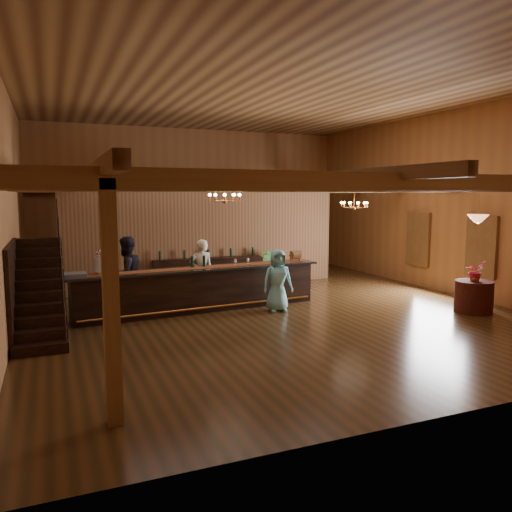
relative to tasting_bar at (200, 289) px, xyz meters
name	(u,v)px	position (x,y,z in m)	size (l,w,h in m)	color
floor	(264,307)	(1.65, -0.32, -0.57)	(14.00, 14.00, 0.00)	#502F17
ceiling	(264,95)	(1.65, -0.32, 4.93)	(14.00, 14.00, 0.00)	#A77C45
wall_back	(193,201)	(1.65, 6.68, 2.18)	(12.00, 0.10, 5.50)	#A86E3A
wall_front	(474,214)	(1.65, -7.32, 2.18)	(12.00, 0.10, 5.50)	#A86E3A
wall_left	(8,206)	(-4.35, -0.32, 2.18)	(0.10, 14.00, 5.50)	#A86E3A
wall_right	(443,203)	(7.65, -0.32, 2.18)	(0.10, 14.00, 5.50)	#A86E3A
beam_grid	(256,185)	(1.65, 0.19, 2.67)	(11.90, 13.90, 0.39)	brown
support_posts	(271,250)	(1.65, -0.82, 1.03)	(9.20, 10.20, 3.20)	brown
partition_wall	(207,239)	(1.15, 3.18, 0.98)	(9.00, 0.18, 3.10)	brown
window_right_front	(482,247)	(7.60, -1.92, 0.98)	(0.12, 1.05, 1.75)	white
window_right_back	(418,239)	(7.60, 0.68, 0.98)	(0.12, 1.05, 1.75)	white
staircase	(39,290)	(-3.80, -1.06, 0.43)	(1.00, 2.80, 2.00)	black
backroom_boxes	(197,263)	(1.36, 5.18, -0.04)	(4.10, 0.60, 1.10)	black
tasting_bar	(200,289)	(0.00, 0.00, 0.00)	(6.75, 1.41, 1.13)	black
beverage_dispenser	(100,263)	(-2.48, -0.16, 0.84)	(0.26, 0.26, 0.60)	silver
glass_rack_tray	(75,275)	(-3.05, -0.31, 0.60)	(0.50, 0.50, 0.10)	gray
raffle_drum	(296,255)	(2.86, 0.19, 0.73)	(0.34, 0.24, 0.30)	brown
bar_bottle_0	(192,262)	(-0.17, 0.12, 0.70)	(0.07, 0.07, 0.30)	black
bar_bottle_1	(204,261)	(0.16, 0.14, 0.70)	(0.07, 0.07, 0.30)	black
backbar_shelf	(208,273)	(1.11, 2.91, -0.08)	(3.50, 0.55, 0.98)	black
round_table	(474,297)	(6.41, -2.87, -0.16)	(0.94, 0.94, 0.81)	#4D1810
chandelier_left	(225,197)	(0.44, -0.71, 2.37)	(0.80, 0.80, 0.42)	#CB7730
chandelier_right	(354,205)	(5.00, 0.54, 2.13)	(0.80, 0.80, 0.66)	#CB7730
pendant_lamp	(478,218)	(6.41, -2.87, 1.83)	(0.52, 0.52, 0.90)	#CB7730
bartender	(201,272)	(0.23, 0.66, 0.33)	(0.66, 0.43, 1.80)	white
staff_second	(126,274)	(-1.77, 0.65, 0.40)	(0.94, 0.73, 1.94)	black
guest	(278,280)	(1.83, -0.84, 0.24)	(0.79, 0.51, 1.61)	#84DFED
floor_plant	(264,267)	(3.04, 2.83, 0.02)	(0.65, 0.52, 1.18)	#337A30
table_flowers	(475,271)	(6.40, -2.88, 0.50)	(0.46, 0.40, 0.51)	#B92335
table_vase	(475,276)	(6.35, -2.93, 0.39)	(0.15, 0.15, 0.30)	#CB7730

